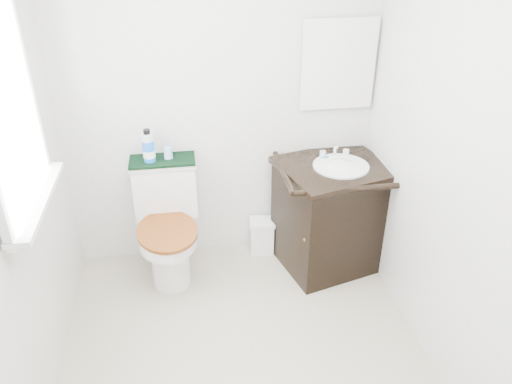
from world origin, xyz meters
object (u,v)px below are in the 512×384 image
object	(u,v)px
vanity	(332,212)
mouthwash_bottle	(148,147)
trash_bin	(262,235)
toilet	(168,229)
cup	(168,153)

from	to	relation	value
vanity	mouthwash_bottle	world-z (taller)	mouthwash_bottle
vanity	trash_bin	distance (m)	0.59
toilet	trash_bin	bearing A→B (deg)	10.77
toilet	mouthwash_bottle	distance (m)	0.62
mouthwash_bottle	cup	world-z (taller)	mouthwash_bottle
cup	vanity	bearing A→B (deg)	-9.86
vanity	mouthwash_bottle	xyz separation A→B (m)	(-1.27, 0.17, 0.54)
vanity	trash_bin	size ratio (longest dim) A/B	3.23
mouthwash_bottle	toilet	bearing A→B (deg)	-52.56
toilet	mouthwash_bottle	size ratio (longest dim) A/B	3.67
mouthwash_bottle	cup	distance (m)	0.15
trash_bin	mouthwash_bottle	world-z (taller)	mouthwash_bottle
trash_bin	cup	distance (m)	1.01
trash_bin	vanity	bearing A→B (deg)	-22.19
toilet	trash_bin	size ratio (longest dim) A/B	2.98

